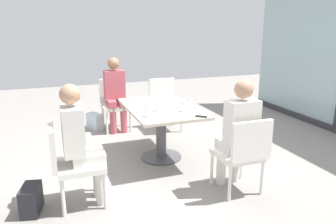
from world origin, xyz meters
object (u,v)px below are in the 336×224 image
object	(u,v)px
chair_far_left	(165,101)
person_far_right	(238,130)
chair_side_end	(115,101)
coffee_cup	(158,108)
cell_phone_on_table	(201,116)
dining_table_main	(161,119)
wine_glass_1	(160,98)
wine_glass_3	(151,93)
wine_glass_2	(148,106)
wine_glass_0	(184,102)
wine_glass_5	(162,95)
handbag_0	(31,200)
handbag_1	(95,121)
chair_front_right	(70,160)
person_front_right	(80,139)
person_side_end	(115,91)
chair_far_right	(243,151)
wine_glass_4	(190,98)

from	to	relation	value
chair_far_left	person_far_right	distance (m)	2.36
chair_side_end	coffee_cup	world-z (taller)	chair_side_end
cell_phone_on_table	dining_table_main	bearing A→B (deg)	-117.26
wine_glass_1	wine_glass_3	distance (m)	0.37
wine_glass_1	wine_glass_2	xyz separation A→B (m)	(0.34, -0.28, 0.00)
dining_table_main	chair_side_end	size ratio (longest dim) A/B	1.60
wine_glass_1	wine_glass_0	bearing A→B (deg)	38.74
chair_side_end	cell_phone_on_table	world-z (taller)	chair_side_end
chair_side_end	wine_glass_5	distance (m)	1.48
wine_glass_0	handbag_0	xyz separation A→B (m)	(0.52, -1.84, -0.72)
wine_glass_3	wine_glass_5	size ratio (longest dim) A/B	1.00
handbag_1	wine_glass_3	bearing A→B (deg)	-1.12
chair_front_right	person_front_right	size ratio (longest dim) A/B	0.69
person_front_right	wine_glass_3	world-z (taller)	person_front_right
wine_glass_0	person_side_end	bearing A→B (deg)	-163.44
chair_front_right	cell_phone_on_table	distance (m)	1.58
handbag_0	handbag_1	distance (m)	2.65
cell_phone_on_table	handbag_1	size ratio (longest dim) A/B	0.48
handbag_0	dining_table_main	bearing A→B (deg)	129.94
chair_far_right	person_far_right	distance (m)	0.23
wine_glass_3	person_side_end	bearing A→B (deg)	-165.37
chair_front_right	wine_glass_4	xyz separation A→B (m)	(-0.64, 1.58, 0.37)
wine_glass_1	coffee_cup	world-z (taller)	wine_glass_1
chair_side_end	handbag_1	distance (m)	0.51
chair_far_right	handbag_1	world-z (taller)	chair_far_right
person_front_right	handbag_0	world-z (taller)	person_front_right
chair_far_right	wine_glass_2	size ratio (longest dim) A/B	4.70
coffee_cup	handbag_0	size ratio (longest dim) A/B	0.30
person_far_right	wine_glass_3	xyz separation A→B (m)	(-1.43, -0.53, 0.16)
wine_glass_0	handbag_0	world-z (taller)	wine_glass_0
wine_glass_1	cell_phone_on_table	distance (m)	0.66
wine_glass_5	coffee_cup	bearing A→B (deg)	-26.69
wine_glass_3	chair_far_right	bearing A→B (deg)	19.05
wine_glass_4	dining_table_main	bearing A→B (deg)	-120.14
wine_glass_2	handbag_0	distance (m)	1.59
wine_glass_1	coffee_cup	size ratio (longest dim) A/B	2.06
chair_front_right	person_far_right	size ratio (longest dim) A/B	0.69
wine_glass_4	coffee_cup	world-z (taller)	wine_glass_4
person_side_end	handbag_1	distance (m)	0.69
chair_far_left	handbag_1	world-z (taller)	chair_far_left
handbag_1	wine_glass_1	bearing A→B (deg)	-5.93
coffee_cup	cell_phone_on_table	xyz separation A→B (m)	(0.43, 0.40, -0.04)
dining_table_main	chair_front_right	bearing A→B (deg)	-56.43
wine_glass_0	handbag_0	distance (m)	2.04
wine_glass_4	cell_phone_on_table	size ratio (longest dim) A/B	1.28
chair_far_left	wine_glass_0	bearing A→B (deg)	-10.95
wine_glass_4	handbag_1	size ratio (longest dim) A/B	0.62
chair_front_right	wine_glass_5	bearing A→B (deg)	126.70
person_far_right	cell_phone_on_table	xyz separation A→B (m)	(-0.50, -0.20, 0.03)
wine_glass_4	chair_side_end	bearing A→B (deg)	-159.01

